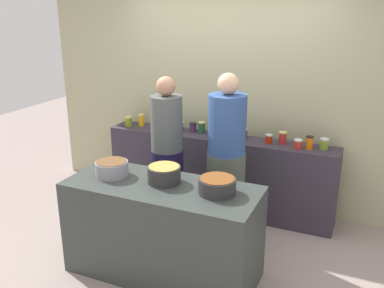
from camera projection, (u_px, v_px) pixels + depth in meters
ground at (178, 255)px, 4.17m from camera, size 12.00×12.00×0.00m
storefront_wall at (230, 81)px, 4.96m from camera, size 4.80×0.12×3.00m
display_shelf at (218, 174)px, 4.99m from camera, size 2.70×0.36×0.91m
prep_table at (163, 230)px, 3.78m from camera, size 1.70×0.70×0.87m
preserve_jar_0 at (129, 121)px, 5.24m from camera, size 0.09×0.09×0.12m
preserve_jar_1 at (141, 120)px, 5.25m from camera, size 0.07×0.07×0.15m
preserve_jar_2 at (157, 125)px, 5.05m from camera, size 0.07×0.07×0.14m
preserve_jar_3 at (172, 125)px, 5.04m from camera, size 0.07×0.07×0.15m
preserve_jar_4 at (180, 126)px, 5.03m from camera, size 0.08×0.08×0.12m
preserve_jar_5 at (193, 127)px, 5.02m from camera, size 0.08×0.08×0.11m
preserve_jar_6 at (202, 127)px, 4.97m from camera, size 0.08×0.08×0.13m
preserve_jar_7 at (211, 129)px, 4.89m from camera, size 0.07×0.07×0.14m
preserve_jar_8 at (220, 131)px, 4.86m from camera, size 0.09×0.09×0.12m
preserve_jar_9 at (227, 134)px, 4.72m from camera, size 0.07×0.07×0.12m
preserve_jar_10 at (244, 134)px, 4.76m from camera, size 0.08×0.08×0.11m
preserve_jar_11 at (269, 139)px, 4.59m from camera, size 0.07×0.07×0.10m
preserve_jar_12 at (283, 138)px, 4.57m from camera, size 0.08×0.08×0.14m
preserve_jar_13 at (298, 144)px, 4.43m from camera, size 0.09×0.09×0.10m
preserve_jar_14 at (310, 142)px, 4.42m from camera, size 0.08×0.08×0.14m
preserve_jar_15 at (324, 144)px, 4.41m from camera, size 0.09×0.09×0.12m
cooking_pot_left at (112, 168)px, 3.82m from camera, size 0.30×0.30×0.14m
cooking_pot_center at (164, 174)px, 3.67m from camera, size 0.29×0.29×0.15m
cooking_pot_right at (217, 186)px, 3.47m from camera, size 0.31×0.31×0.13m
cook_with_tongs at (167, 164)px, 4.41m from camera, size 0.34×0.34×1.68m
cook_in_cap at (226, 169)px, 4.23m from camera, size 0.39×0.39×1.75m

